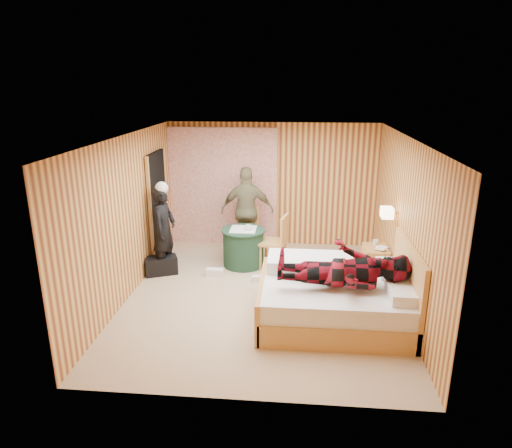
# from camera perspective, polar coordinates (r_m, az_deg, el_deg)

# --- Properties ---
(floor) EXTENTS (4.20, 5.00, 0.01)m
(floor) POSITION_cam_1_polar(r_m,az_deg,el_deg) (7.35, 0.79, -8.94)
(floor) COLOR tan
(floor) RESTS_ON ground
(ceiling) EXTENTS (4.20, 5.00, 0.01)m
(ceiling) POSITION_cam_1_polar(r_m,az_deg,el_deg) (6.63, 0.88, 10.79)
(ceiling) COLOR silver
(ceiling) RESTS_ON wall_back
(wall_back) EXTENTS (4.20, 0.02, 2.50)m
(wall_back) POSITION_cam_1_polar(r_m,az_deg,el_deg) (9.30, 2.03, 4.91)
(wall_back) COLOR #EFB85B
(wall_back) RESTS_ON floor
(wall_left) EXTENTS (0.02, 5.00, 2.50)m
(wall_left) POSITION_cam_1_polar(r_m,az_deg,el_deg) (7.35, -15.72, 0.83)
(wall_left) COLOR #EFB85B
(wall_left) RESTS_ON floor
(wall_right) EXTENTS (0.02, 5.00, 2.50)m
(wall_right) POSITION_cam_1_polar(r_m,az_deg,el_deg) (7.06, 18.10, -0.07)
(wall_right) COLOR #EFB85B
(wall_right) RESTS_ON floor
(curtain) EXTENTS (2.20, 0.08, 2.40)m
(curtain) POSITION_cam_1_polar(r_m,az_deg,el_deg) (9.35, -4.14, 4.63)
(curtain) COLOR beige
(curtain) RESTS_ON floor
(doorway) EXTENTS (0.06, 0.90, 2.05)m
(doorway) POSITION_cam_1_polar(r_m,az_deg,el_deg) (8.67, -12.15, 2.05)
(doorway) COLOR black
(doorway) RESTS_ON floor
(wall_lamp) EXTENTS (0.26, 0.24, 0.16)m
(wall_lamp) POSITION_cam_1_polar(r_m,az_deg,el_deg) (7.43, 16.08, 1.38)
(wall_lamp) COLOR gold
(wall_lamp) RESTS_ON wall_right
(bed) EXTENTS (2.14, 1.68, 1.16)m
(bed) POSITION_cam_1_polar(r_m,az_deg,el_deg) (6.65, 10.15, -9.04)
(bed) COLOR #E4A35D
(bed) RESTS_ON floor
(nightstand) EXTENTS (0.42, 0.57, 0.55)m
(nightstand) POSITION_cam_1_polar(r_m,az_deg,el_deg) (8.14, 14.65, -4.63)
(nightstand) COLOR #E4A35D
(nightstand) RESTS_ON floor
(round_table) EXTENTS (0.79, 0.79, 0.71)m
(round_table) POSITION_cam_1_polar(r_m,az_deg,el_deg) (8.38, -1.59, -2.90)
(round_table) COLOR #1F4430
(round_table) RESTS_ON floor
(chair_far) EXTENTS (0.44, 0.44, 0.93)m
(chair_far) POSITION_cam_1_polar(r_m,az_deg,el_deg) (8.92, -1.09, -0.37)
(chair_far) COLOR #E4A35D
(chair_far) RESTS_ON floor
(chair_near) EXTENTS (0.54, 0.54, 1.00)m
(chair_near) POSITION_cam_1_polar(r_m,az_deg,el_deg) (8.19, 2.74, -1.75)
(chair_near) COLOR #E4A35D
(chair_near) RESTS_ON floor
(duffel_bag) EXTENTS (0.63, 0.49, 0.31)m
(duffel_bag) POSITION_cam_1_polar(r_m,az_deg,el_deg) (8.25, -11.77, -5.08)
(duffel_bag) COLOR black
(duffel_bag) RESTS_ON floor
(sneaker_left) EXTENTS (0.31, 0.13, 0.13)m
(sneaker_left) POSITION_cam_1_polar(r_m,az_deg,el_deg) (8.05, -5.19, -6.05)
(sneaker_left) COLOR white
(sneaker_left) RESTS_ON floor
(sneaker_right) EXTENTS (0.26, 0.15, 0.11)m
(sneaker_right) POSITION_cam_1_polar(r_m,az_deg,el_deg) (7.81, 0.41, -6.85)
(sneaker_right) COLOR white
(sneaker_right) RESTS_ON floor
(woman_standing) EXTENTS (0.45, 0.61, 1.57)m
(woman_standing) POSITION_cam_1_polar(r_m,az_deg,el_deg) (8.11, -11.40, -0.76)
(woman_standing) COLOR black
(woman_standing) RESTS_ON floor
(man_at_table) EXTENTS (1.03, 0.48, 1.72)m
(man_at_table) POSITION_cam_1_polar(r_m,az_deg,el_deg) (8.85, -1.11, 1.68)
(man_at_table) COLOR #6F6A4A
(man_at_table) RESTS_ON floor
(man_on_bed) EXTENTS (0.86, 0.67, 1.77)m
(man_on_bed) POSITION_cam_1_polar(r_m,az_deg,el_deg) (6.17, 10.93, -4.37)
(man_on_bed) COLOR maroon
(man_on_bed) RESTS_ON bed
(book_lower) EXTENTS (0.17, 0.23, 0.02)m
(book_lower) POSITION_cam_1_polar(r_m,az_deg,el_deg) (8.00, 14.86, -2.93)
(book_lower) COLOR white
(book_lower) RESTS_ON nightstand
(book_upper) EXTENTS (0.26, 0.28, 0.02)m
(book_upper) POSITION_cam_1_polar(r_m,az_deg,el_deg) (7.99, 14.87, -2.79)
(book_upper) COLOR white
(book_upper) RESTS_ON nightstand
(cup_nightstand) EXTENTS (0.12, 0.12, 0.09)m
(cup_nightstand) POSITION_cam_1_polar(r_m,az_deg,el_deg) (8.15, 14.68, -2.25)
(cup_nightstand) COLOR white
(cup_nightstand) RESTS_ON nightstand
(cup_table) EXTENTS (0.13, 0.13, 0.10)m
(cup_table) POSITION_cam_1_polar(r_m,az_deg,el_deg) (8.19, -0.96, -0.43)
(cup_table) COLOR white
(cup_table) RESTS_ON round_table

